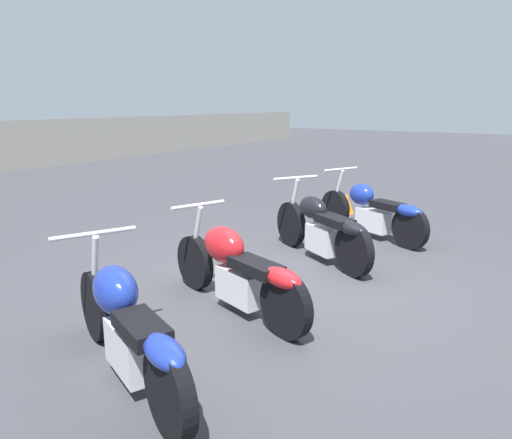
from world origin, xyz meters
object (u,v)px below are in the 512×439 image
object	(u,v)px
motorcycle_slot_0	(127,327)
motorcycle_slot_1	(237,269)
motorcycle_slot_3	(373,211)
traffic_cone_near	(346,203)
motorcycle_slot_2	(322,229)

from	to	relation	value
motorcycle_slot_0	motorcycle_slot_1	xyz separation A→B (m)	(1.41, 0.07, -0.00)
motorcycle_slot_1	motorcycle_slot_0	bearing A→B (deg)	-158.08
motorcycle_slot_3	traffic_cone_near	distance (m)	1.65
motorcycle_slot_0	traffic_cone_near	bearing A→B (deg)	32.56
motorcycle_slot_0	motorcycle_slot_1	distance (m)	1.42
motorcycle_slot_2	traffic_cone_near	distance (m)	2.86
motorcycle_slot_2	motorcycle_slot_3	distance (m)	1.41
motorcycle_slot_0	traffic_cone_near	xyz separation A→B (m)	(5.99, 0.90, -0.23)
motorcycle_slot_0	motorcycle_slot_3	distance (m)	4.66
motorcycle_slot_2	traffic_cone_near	xyz separation A→B (m)	(2.73, 0.82, -0.22)
motorcycle_slot_3	traffic_cone_near	size ratio (longest dim) A/B	5.33
motorcycle_slot_0	motorcycle_slot_3	xyz separation A→B (m)	(4.66, -0.06, -0.02)
motorcycle_slot_3	motorcycle_slot_1	bearing A→B (deg)	-157.53
motorcycle_slot_2	traffic_cone_near	size ratio (longest dim) A/B	4.88
motorcycle_slot_1	motorcycle_slot_2	distance (m)	1.84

